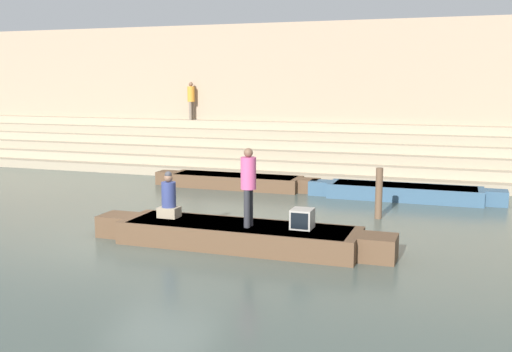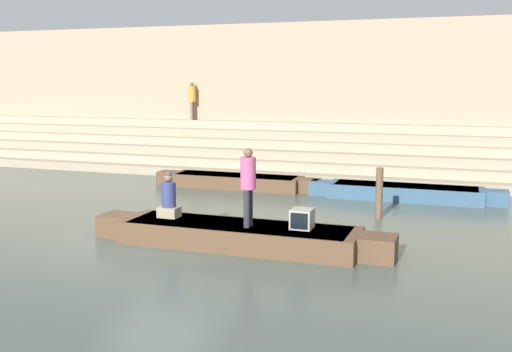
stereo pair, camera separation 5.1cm
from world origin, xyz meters
TOP-DOWN VIEW (x-y plane):
  - ground_plane at (0.00, 0.00)m, footprint 120.00×120.00m
  - ghat_steps at (0.00, 10.75)m, footprint 36.00×3.64m
  - back_wall at (0.00, 12.66)m, footprint 34.20×1.28m
  - rowboat_main at (1.99, 0.03)m, footprint 6.87×1.55m
  - person_standing at (2.27, -0.08)m, footprint 0.33×0.33m
  - person_rowing at (0.22, 0.16)m, footprint 0.46×0.36m
  - tv_set at (3.41, 0.14)m, footprint 0.45×0.49m
  - moored_boat_shore at (4.95, 6.69)m, footprint 5.96×1.17m
  - moored_boat_distant at (-0.73, 6.93)m, footprint 5.84×1.17m
  - mooring_post at (4.54, 3.83)m, footprint 0.19×0.19m
  - person_on_steps at (-4.63, 11.77)m, footprint 0.31×0.31m

SIDE VIEW (x-z plane):
  - ground_plane at x=0.00m, z-range 0.00..0.00m
  - moored_boat_shore at x=4.95m, z-range 0.01..0.46m
  - moored_boat_distant at x=-0.73m, z-range 0.01..0.46m
  - rowboat_main at x=1.99m, z-range 0.02..0.52m
  - mooring_post at x=4.54m, z-range 0.00..1.37m
  - ghat_steps at x=0.00m, z-range -0.27..1.69m
  - tv_set at x=3.41m, z-range 0.50..0.93m
  - person_rowing at x=0.22m, z-range 0.40..1.48m
  - person_standing at x=2.27m, z-range 0.64..2.35m
  - person_on_steps at x=-4.63m, z-range 2.09..3.72m
  - back_wall at x=0.00m, z-range -0.03..5.98m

